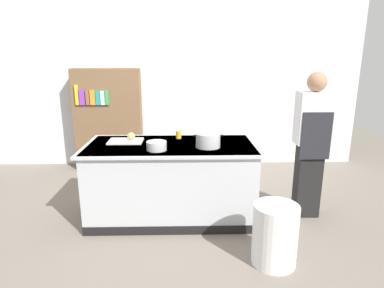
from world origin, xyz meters
TOP-DOWN VIEW (x-y plane):
  - ground_plane at (0.00, 0.00)m, footprint 10.00×10.00m
  - back_wall at (0.00, 2.10)m, footprint 6.40×0.12m
  - counter_island at (0.00, -0.00)m, footprint 1.98×0.98m
  - cutting_board at (-0.54, 0.13)m, footprint 0.40×0.28m
  - onion at (-0.48, 0.15)m, footprint 0.09×0.09m
  - stock_pot at (0.42, -0.12)m, footprint 0.34×0.27m
  - mixing_bowl at (-0.14, -0.23)m, footprint 0.22×0.22m
  - juice_cup at (0.09, 0.29)m, footprint 0.07×0.07m
  - trash_bin at (0.99, -0.97)m, footprint 0.41×0.41m
  - person_chef at (1.63, -0.01)m, footprint 0.38×0.25m
  - bookshelf at (-1.12, 1.80)m, footprint 1.10×0.31m

SIDE VIEW (x-z plane):
  - ground_plane at x=0.00m, z-range 0.00..0.00m
  - trash_bin at x=0.99m, z-range 0.00..0.58m
  - counter_island at x=0.00m, z-range 0.02..0.92m
  - bookshelf at x=-1.12m, z-range 0.00..1.70m
  - cutting_board at x=-0.54m, z-range 0.90..0.92m
  - person_chef at x=1.63m, z-range 0.05..1.77m
  - mixing_bowl at x=-0.14m, z-range 0.90..1.00m
  - juice_cup at x=0.09m, z-range 0.90..1.00m
  - onion at x=-0.48m, z-range 0.92..1.01m
  - stock_pot at x=0.42m, z-range 0.90..1.06m
  - back_wall at x=0.00m, z-range 0.00..3.00m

